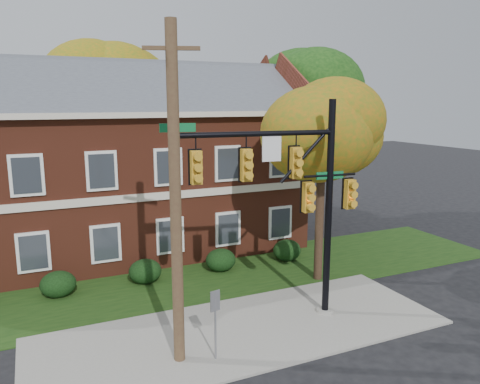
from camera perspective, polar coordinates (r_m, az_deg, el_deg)
name	(u,v)px	position (r m, az deg, el deg)	size (l,w,h in m)	color
ground	(256,346)	(15.77, 1.95, -18.21)	(120.00, 120.00, 0.00)	black
sidewalk	(243,331)	(16.54, 0.35, -16.56)	(14.00, 5.00, 0.08)	gray
grass_strip	(195,281)	(20.79, -5.52, -10.72)	(30.00, 6.00, 0.04)	#193811
apartment_building	(118,155)	(24.77, -14.64, 4.36)	(18.80, 8.80, 9.74)	maroon
hedge_left	(58,284)	(20.33, -21.30, -10.43)	(1.40, 1.26, 1.05)	black
hedge_center	(145,271)	(20.74, -11.49, -9.45)	(1.40, 1.26, 1.05)	black
hedge_right	(221,260)	(21.71, -2.37, -8.29)	(1.40, 1.26, 1.05)	black
hedge_far_right	(287,250)	(23.18, 5.74, -7.08)	(1.40, 1.26, 1.05)	black
tree_near_right	(329,127)	(19.80, 10.79, 7.84)	(4.50, 4.25, 8.58)	black
tree_right_rear	(300,94)	(29.51, 7.37, 11.73)	(6.30, 5.95, 10.62)	black
tree_far_rear	(115,84)	(32.60, -15.05, 12.64)	(6.84, 6.46, 11.52)	black
traffic_signal	(293,187)	(15.94, 6.53, 0.56)	(6.96, 0.88, 7.77)	gray
utility_pole	(175,199)	(13.24, -7.88, -0.89)	(1.48, 0.60, 9.84)	#4C3423
sign_post	(215,314)	(14.28, -3.04, -14.60)	(0.33, 0.11, 2.24)	slate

